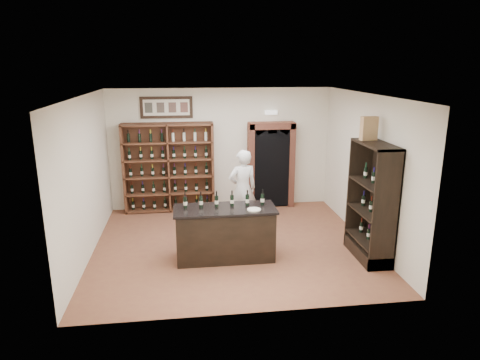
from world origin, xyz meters
The scene contains 20 objects.
floor centered at (0.00, 0.00, 0.00)m, with size 5.50×5.50×0.00m, color brown.
ceiling centered at (0.00, 0.00, 3.00)m, with size 5.50×5.50×0.00m, color white.
wall_back centered at (0.00, 2.50, 1.50)m, with size 5.50×0.04×3.00m, color silver.
wall_left centered at (-2.75, 0.00, 1.50)m, with size 0.04×5.00×3.00m, color silver.
wall_right centered at (2.75, 0.00, 1.50)m, with size 0.04×5.00×3.00m, color silver.
wine_shelf centered at (-1.30, 2.33, 1.10)m, with size 2.20×0.38×2.20m.
framed_picture centered at (-1.30, 2.47, 2.55)m, with size 1.25×0.04×0.52m, color black.
arched_doorway centered at (1.25, 2.33, 1.14)m, with size 1.17×0.35×2.17m.
emergency_light centered at (1.25, 2.42, 2.40)m, with size 0.30×0.10×0.10m, color white.
tasting_counter centered at (-0.20, -0.60, 0.49)m, with size 1.88×0.78×1.00m.
counter_bottle_0 centered at (-0.92, -0.50, 1.11)m, with size 0.07×0.07×0.30m.
counter_bottle_1 centered at (-0.63, -0.50, 1.11)m, with size 0.07×0.07×0.30m.
counter_bottle_2 centered at (-0.34, -0.50, 1.11)m, with size 0.07×0.07×0.30m.
counter_bottle_3 centered at (-0.06, -0.50, 1.11)m, with size 0.07×0.07×0.30m.
counter_bottle_4 centered at (0.23, -0.50, 1.11)m, with size 0.07×0.07×0.30m.
counter_bottle_5 centered at (0.52, -0.50, 1.11)m, with size 0.07×0.07×0.30m.
side_cabinet centered at (2.52, -0.90, 0.75)m, with size 0.48×1.20×2.20m.
shopkeeper centered at (0.34, 0.96, 0.89)m, with size 0.65×0.42×1.77m, color silver.
plate centered at (0.31, -0.78, 1.01)m, with size 0.25×0.25×0.02m, color silver.
wine_crate centered at (2.47, -0.58, 2.42)m, with size 0.31×0.13×0.44m, color #A38756.
Camera 1 is at (-0.89, -8.02, 3.57)m, focal length 32.00 mm.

